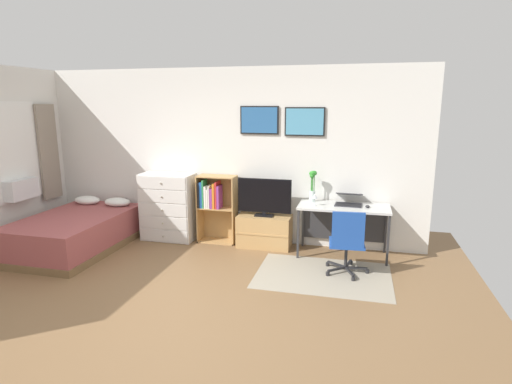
% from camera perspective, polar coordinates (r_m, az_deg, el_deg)
% --- Properties ---
extents(ground_plane, '(7.20, 7.20, 0.00)m').
position_cam_1_polar(ground_plane, '(4.74, -13.17, -15.22)').
color(ground_plane, brown).
extents(wall_back_with_posters, '(6.12, 0.09, 2.70)m').
position_cam_1_polar(wall_back_with_posters, '(6.52, -3.92, 5.05)').
color(wall_back_with_posters, silver).
rests_on(wall_back_with_posters, ground_plane).
extents(area_rug, '(1.70, 1.20, 0.01)m').
position_cam_1_polar(area_rug, '(5.45, 9.26, -11.28)').
color(area_rug, '#9E937F').
rests_on(area_rug, ground_plane).
extents(bed, '(1.28, 1.96, 0.65)m').
position_cam_1_polar(bed, '(6.81, -23.65, -5.05)').
color(bed, brown).
rests_on(bed, ground_plane).
extents(dresser, '(0.84, 0.46, 1.08)m').
position_cam_1_polar(dresser, '(6.76, -12.03, -2.01)').
color(dresser, silver).
rests_on(dresser, ground_plane).
extents(bookshelf, '(0.60, 0.30, 1.07)m').
position_cam_1_polar(bookshelf, '(6.50, -5.78, -1.50)').
color(bookshelf, tan).
rests_on(bookshelf, ground_plane).
extents(tv_stand, '(0.81, 0.41, 0.49)m').
position_cam_1_polar(tv_stand, '(6.34, 1.18, -5.42)').
color(tv_stand, tan).
rests_on(tv_stand, ground_plane).
extents(television, '(0.82, 0.16, 0.57)m').
position_cam_1_polar(television, '(6.18, 1.15, -0.77)').
color(television, black).
rests_on(television, tv_stand).
extents(desk, '(1.27, 0.60, 0.74)m').
position_cam_1_polar(desk, '(6.08, 12.04, -2.93)').
color(desk, silver).
rests_on(desk, ground_plane).
extents(office_chair, '(0.57, 0.58, 0.86)m').
position_cam_1_polar(office_chair, '(5.37, 12.49, -6.61)').
color(office_chair, '#232326').
rests_on(office_chair, ground_plane).
extents(laptop, '(0.40, 0.42, 0.17)m').
position_cam_1_polar(laptop, '(6.07, 12.73, -1.05)').
color(laptop, '#333338').
rests_on(laptop, desk).
extents(computer_mouse, '(0.06, 0.10, 0.03)m').
position_cam_1_polar(computer_mouse, '(5.94, 15.18, -1.94)').
color(computer_mouse, '#262628').
rests_on(computer_mouse, desk).
extents(bamboo_vase, '(0.11, 0.10, 0.46)m').
position_cam_1_polar(bamboo_vase, '(6.10, 7.83, 1.14)').
color(bamboo_vase, silver).
rests_on(bamboo_vase, desk).
extents(wine_glass, '(0.07, 0.07, 0.18)m').
position_cam_1_polar(wine_glass, '(5.88, 8.14, -0.60)').
color(wine_glass, silver).
rests_on(wine_glass, desk).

